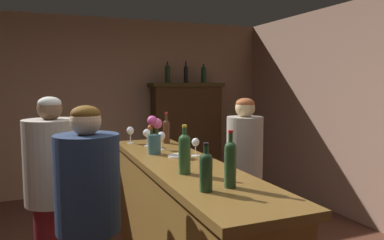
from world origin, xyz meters
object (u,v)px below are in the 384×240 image
at_px(bar_counter, 183,231).
at_px(bartender, 244,172).
at_px(display_bottle_left, 167,73).
at_px(display_bottle_center, 204,74).
at_px(display_cabinet, 186,133).
at_px(flower_arrangement, 155,134).
at_px(display_bottle_midleft, 186,73).
at_px(wine_bottle_pinot, 206,170).
at_px(wine_glass_rear, 147,133).
at_px(wine_glass_mid, 130,131).
at_px(wine_glass_spare, 196,143).
at_px(cheese_plate, 179,156).
at_px(wine_glass_front, 161,136).
at_px(wine_bottle_merlot, 230,162).
at_px(patron_by_cabinet, 89,224).
at_px(wine_bottle_rose, 185,152).
at_px(patron_tall, 53,196).
at_px(wine_bottle_syrah, 166,130).

bearing_deg(bar_counter, bartender, 27.41).
relative_size(display_bottle_left, display_bottle_center, 1.01).
relative_size(display_cabinet, flower_arrangement, 5.09).
bearing_deg(display_bottle_center, display_bottle_midleft, 180.00).
height_order(bar_counter, wine_bottle_pinot, wine_bottle_pinot).
height_order(bar_counter, display_bottle_center, display_bottle_center).
xyz_separation_m(wine_glass_rear, display_bottle_left, (0.90, 2.10, 0.63)).
relative_size(wine_glass_mid, wine_glass_spare, 1.12).
bearing_deg(display_bottle_left, bartender, -91.95).
bearing_deg(cheese_plate, wine_glass_mid, 105.30).
bearing_deg(flower_arrangement, wine_glass_rear, 84.05).
distance_m(wine_glass_front, wine_glass_spare, 0.42).
xyz_separation_m(wine_glass_rear, flower_arrangement, (-0.04, -0.40, 0.04)).
distance_m(flower_arrangement, display_bottle_midleft, 2.85).
xyz_separation_m(wine_bottle_pinot, display_bottle_left, (0.98, 3.63, 0.63)).
relative_size(wine_bottle_merlot, wine_glass_front, 2.06).
height_order(bar_counter, patron_by_cabinet, patron_by_cabinet).
xyz_separation_m(display_bottle_left, display_bottle_center, (0.61, -0.00, -0.01)).
xyz_separation_m(wine_bottle_rose, wine_glass_spare, (0.29, 0.51, -0.04)).
bearing_deg(wine_glass_spare, patron_tall, 177.79).
distance_m(wine_glass_mid, bartender, 1.18).
height_order(wine_bottle_merlot, display_bottle_midleft, display_bottle_midleft).
height_order(wine_bottle_rose, patron_by_cabinet, patron_by_cabinet).
bearing_deg(display_bottle_center, patron_by_cabinet, -123.79).
relative_size(wine_bottle_syrah, wine_bottle_merlot, 0.93).
relative_size(display_bottle_left, patron_by_cabinet, 0.21).
bearing_deg(display_bottle_center, wine_glass_spare, -115.03).
relative_size(wine_bottle_syrah, wine_glass_rear, 1.88).
distance_m(wine_glass_rear, flower_arrangement, 0.41).
bearing_deg(wine_glass_mid, wine_bottle_merlot, -83.70).
xyz_separation_m(display_cabinet, patron_tall, (-2.07, -2.66, -0.02)).
bearing_deg(wine_bottle_rose, patron_by_cabinet, -176.39).
height_order(wine_bottle_syrah, display_bottle_center, display_bottle_center).
distance_m(wine_bottle_pinot, wine_glass_mid, 1.76).
bearing_deg(wine_glass_mid, wine_glass_rear, -64.00).
xyz_separation_m(wine_glass_front, display_bottle_left, (0.82, 2.32, 0.63)).
relative_size(bar_counter, wine_bottle_pinot, 9.00).
distance_m(wine_bottle_merlot, display_bottle_midleft, 3.83).
bearing_deg(flower_arrangement, wine_glass_spare, -35.09).
bearing_deg(wine_bottle_syrah, flower_arrangement, -118.25).
bearing_deg(wine_glass_front, bar_counter, -91.61).
bearing_deg(bartender, wine_bottle_pinot, 51.47).
xyz_separation_m(wine_glass_rear, bartender, (0.81, -0.42, -0.35)).
bearing_deg(wine_bottle_merlot, bar_counter, 92.04).
relative_size(wine_bottle_syrah, wine_glass_spare, 2.08).
xyz_separation_m(flower_arrangement, cheese_plate, (0.15, -0.17, -0.16)).
distance_m(display_cabinet, display_bottle_left, 1.00).
distance_m(cheese_plate, patron_by_cabinet, 1.00).
relative_size(display_cabinet, wine_bottle_rose, 5.13).
relative_size(wine_glass_rear, flower_arrangement, 0.50).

